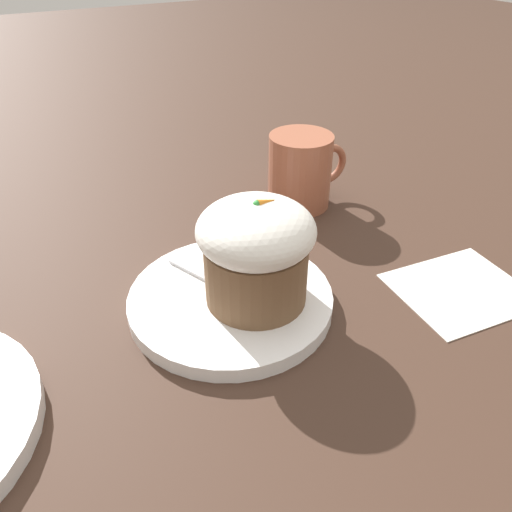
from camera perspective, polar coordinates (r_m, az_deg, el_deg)
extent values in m
plane|color=#3D281E|center=(0.51, -2.89, -5.67)|extent=(4.00, 4.00, 0.00)
cylinder|color=white|center=(0.50, -2.91, -4.98)|extent=(0.20, 0.20, 0.02)
cylinder|color=brown|center=(0.48, 0.00, -1.79)|extent=(0.10, 0.10, 0.06)
ellipsoid|color=white|center=(0.45, 0.00, 2.97)|extent=(0.11, 0.11, 0.05)
cone|color=orange|center=(0.44, 1.24, 6.21)|extent=(0.02, 0.01, 0.01)
sphere|color=green|center=(0.44, 0.11, 5.92)|extent=(0.01, 0.01, 0.01)
cube|color=silver|center=(0.53, -6.62, -1.95)|extent=(0.04, 0.08, 0.00)
ellipsoid|color=silver|center=(0.50, -2.18, -4.12)|extent=(0.05, 0.06, 0.01)
cylinder|color=#9E563D|center=(0.67, 5.02, 9.65)|extent=(0.08, 0.08, 0.10)
torus|color=#9E563D|center=(0.69, 8.31, 10.35)|extent=(0.06, 0.01, 0.06)
cube|color=white|center=(0.57, 22.33, -3.54)|extent=(0.14, 0.12, 0.00)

